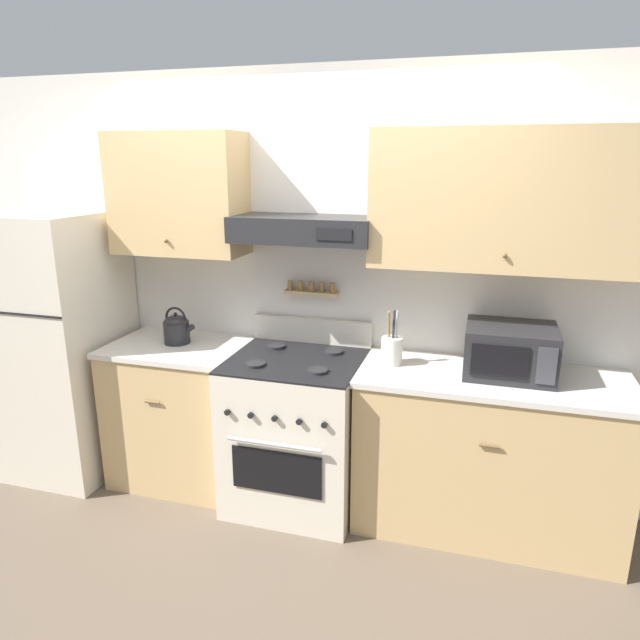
{
  "coord_description": "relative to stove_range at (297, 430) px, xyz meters",
  "views": [
    {
      "loc": [
        1.01,
        -2.67,
        2.03
      ],
      "look_at": [
        0.15,
        0.26,
        1.17
      ],
      "focal_mm": 32.0,
      "sensor_mm": 36.0,
      "label": 1
    }
  ],
  "objects": [
    {
      "name": "ground_plane",
      "position": [
        0.0,
        -0.28,
        -0.46
      ],
      "size": [
        16.0,
        16.0,
        0.0
      ],
      "primitive_type": "plane",
      "color": "brown"
    },
    {
      "name": "wall_back",
      "position": [
        0.13,
        0.32,
        1.0
      ],
      "size": [
        5.2,
        0.46,
        2.55
      ],
      "color": "silver",
      "rests_on": "ground_plane"
    },
    {
      "name": "counter_left",
      "position": [
        -0.8,
        0.05,
        -0.0
      ],
      "size": [
        0.83,
        0.64,
        0.92
      ],
      "color": "tan",
      "rests_on": "ground_plane"
    },
    {
      "name": "counter_right",
      "position": [
        1.1,
        0.05,
        -0.0
      ],
      "size": [
        1.43,
        0.64,
        0.92
      ],
      "color": "tan",
      "rests_on": "ground_plane"
    },
    {
      "name": "stove_range",
      "position": [
        0.0,
        0.0,
        0.0
      ],
      "size": [
        0.76,
        0.73,
        1.07
      ],
      "color": "beige",
      "rests_on": "ground_plane"
    },
    {
      "name": "refrigerator",
      "position": [
        -1.65,
        -0.02,
        0.39
      ],
      "size": [
        0.78,
        0.75,
        1.72
      ],
      "color": "beige",
      "rests_on": "ground_plane"
    },
    {
      "name": "tea_kettle",
      "position": [
        -0.81,
        0.08,
        0.55
      ],
      "size": [
        0.21,
        0.16,
        0.23
      ],
      "color": "#232326",
      "rests_on": "counter_left"
    },
    {
      "name": "microwave",
      "position": [
        1.17,
        0.09,
        0.59
      ],
      "size": [
        0.46,
        0.4,
        0.27
      ],
      "color": "#232326",
      "rests_on": "counter_right"
    },
    {
      "name": "utensil_crock",
      "position": [
        0.54,
        0.08,
        0.54
      ],
      "size": [
        0.12,
        0.12,
        0.31
      ],
      "color": "silver",
      "rests_on": "counter_right"
    }
  ]
}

